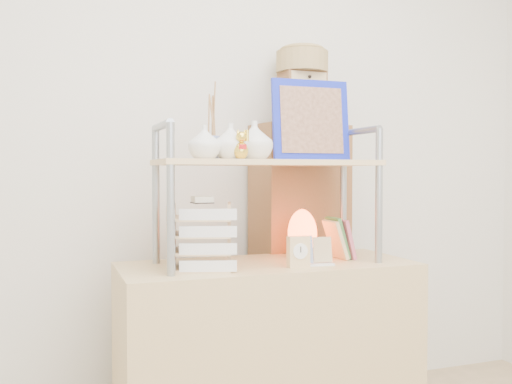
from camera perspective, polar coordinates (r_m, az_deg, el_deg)
desk at (r=2.44m, az=1.17°, el=-15.85°), size 1.20×0.50×0.75m
cabinet at (r=2.82m, az=4.40°, el=-7.14°), size 0.48×0.30×1.35m
hutch at (r=2.33m, az=0.66°, el=3.77°), size 0.90×0.34×0.78m
letter_tray at (r=2.19m, az=-5.44°, el=-4.82°), size 0.28×0.28×0.28m
salt_lamp at (r=2.46m, az=4.63°, el=-4.16°), size 0.14×0.13×0.21m
desk_clock at (r=2.24m, az=4.27°, el=-5.99°), size 0.09×0.04×0.12m
postcard_stand at (r=2.30m, az=5.71°, el=-6.46°), size 0.17×0.06×0.12m
drawer_chest at (r=2.79m, az=4.64°, el=9.26°), size 0.20×0.16×0.25m
woven_basket at (r=2.81m, az=4.63°, el=12.79°), size 0.25×0.25×0.10m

